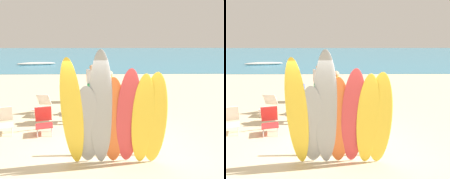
# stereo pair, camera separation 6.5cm
# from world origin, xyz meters

# --- Properties ---
(ground) EXTENTS (60.00, 60.00, 0.00)m
(ground) POSITION_xyz_m (0.00, 14.00, 0.00)
(ground) COLOR beige
(ocean_water) EXTENTS (60.00, 40.00, 0.02)m
(ocean_water) POSITION_xyz_m (0.00, 32.67, 0.01)
(ocean_water) COLOR teal
(ocean_water) RESTS_ON ground
(surfboard_rack) EXTENTS (2.22, 0.07, 0.75)m
(surfboard_rack) POSITION_xyz_m (0.00, 0.00, 0.56)
(surfboard_rack) COLOR brown
(surfboard_rack) RESTS_ON ground
(surfboard_yellow_0) EXTENTS (0.53, 0.67, 2.58)m
(surfboard_yellow_0) POSITION_xyz_m (-0.92, -0.61, 1.29)
(surfboard_yellow_0) COLOR yellow
(surfboard_yellow_0) RESTS_ON ground
(surfboard_grey_1) EXTENTS (0.61, 0.60, 1.99)m
(surfboard_grey_1) POSITION_xyz_m (-0.61, -0.51, 0.99)
(surfboard_grey_1) COLOR #999EA3
(surfboard_grey_1) RESTS_ON ground
(surfboard_grey_2) EXTENTS (0.56, 0.64, 2.73)m
(surfboard_grey_2) POSITION_xyz_m (-0.30, -0.57, 1.37)
(surfboard_grey_2) COLOR #999EA3
(surfboard_grey_2) RESTS_ON ground
(surfboard_orange_3) EXTENTS (0.54, 0.48, 2.15)m
(surfboard_orange_3) POSITION_xyz_m (-0.02, -0.49, 1.08)
(surfboard_orange_3) COLOR orange
(surfboard_orange_3) RESTS_ON ground
(surfboard_red_4) EXTENTS (0.59, 0.62, 2.35)m
(surfboard_red_4) POSITION_xyz_m (0.32, -0.52, 1.17)
(surfboard_red_4) COLOR #D13D42
(surfboard_red_4) RESTS_ON ground
(surfboard_yellow_5) EXTENTS (0.52, 0.51, 2.23)m
(surfboard_yellow_5) POSITION_xyz_m (0.63, -0.54, 1.12)
(surfboard_yellow_5) COLOR yellow
(surfboard_yellow_5) RESTS_ON ground
(surfboard_yellow_6) EXTENTS (0.58, 0.49, 2.26)m
(surfboard_yellow_6) POSITION_xyz_m (0.89, -0.52, 1.13)
(surfboard_yellow_6) COLOR yellow
(surfboard_yellow_6) RESTS_ON ground
(beachgoer_photographing) EXTENTS (0.54, 0.44, 1.72)m
(beachgoer_photographing) POSITION_xyz_m (-0.84, 4.87, 0.99)
(beachgoer_photographing) COLOR tan
(beachgoer_photographing) RESTS_ON ground
(beachgoer_near_rack) EXTENTS (0.44, 0.60, 1.69)m
(beachgoer_near_rack) POSITION_xyz_m (-0.06, 3.20, 0.98)
(beachgoer_near_rack) COLOR tan
(beachgoer_near_rack) RESTS_ON ground
(beachgoer_by_water) EXTENTS (0.41, 0.55, 1.58)m
(beachgoer_by_water) POSITION_xyz_m (-1.32, 2.27, 0.91)
(beachgoer_by_water) COLOR tan
(beachgoer_by_water) RESTS_ON ground
(beach_chair_red) EXTENTS (0.66, 0.77, 0.83)m
(beach_chair_red) POSITION_xyz_m (-2.14, 1.44, 0.43)
(beach_chair_red) COLOR #B7B7BC
(beach_chair_red) RESTS_ON ground
(beach_chair_blue) EXTENTS (0.59, 0.81, 0.79)m
(beach_chair_blue) POSITION_xyz_m (-2.66, 3.17, 0.42)
(beach_chair_blue) COLOR #B7B7BC
(beach_chair_blue) RESTS_ON ground
(beach_chair_striped) EXTENTS (0.71, 0.81, 0.83)m
(beach_chair_striped) POSITION_xyz_m (-3.37, 1.45, 0.43)
(beach_chair_striped) COLOR #B7B7BC
(beach_chair_striped) RESTS_ON ground
(distant_boat) EXTENTS (3.93, 1.39, 0.31)m
(distant_boat) POSITION_xyz_m (-7.59, 18.82, 0.14)
(distant_boat) COLOR silver
(distant_boat) RESTS_ON ground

